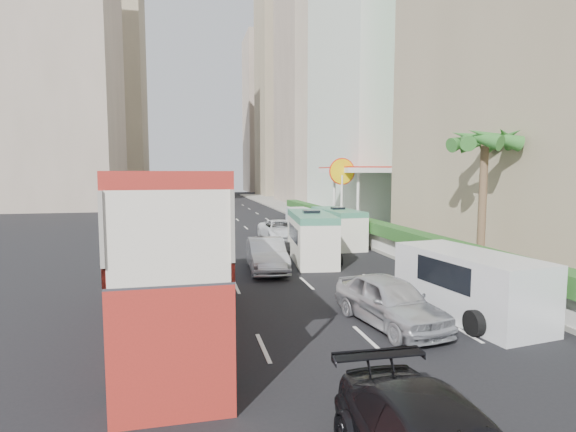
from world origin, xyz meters
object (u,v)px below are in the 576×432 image
object	(u,v)px
car_silver_lane_a	(266,271)
shell_station	(366,198)
double_decker_bus	(176,252)
palm_tree	(482,208)
car_silver_lane_b	(389,325)
panel_van_far	(301,218)
van_asset	(280,240)
panel_van_near	(468,284)
minibus_near	(311,237)
minibus_far	(338,228)

from	to	relation	value
car_silver_lane_a	shell_station	bearing A→B (deg)	54.94
double_decker_bus	palm_tree	distance (m)	14.39
palm_tree	car_silver_lane_b	bearing A→B (deg)	-144.48
double_decker_bus	shell_station	world-z (taller)	shell_station
double_decker_bus	panel_van_far	xyz separation A→B (m)	(10.45, 24.77, -1.65)
van_asset	panel_van_near	bearing A→B (deg)	-85.24
car_silver_lane_a	minibus_near	world-z (taller)	minibus_near
double_decker_bus	panel_van_near	world-z (taller)	double_decker_bus
minibus_near	panel_van_near	bearing A→B (deg)	-69.14
car_silver_lane_a	car_silver_lane_b	world-z (taller)	car_silver_lane_a
minibus_near	minibus_far	xyz separation A→B (m)	(3.17, 4.57, -0.11)
palm_tree	panel_van_far	bearing A→B (deg)	99.16
van_asset	panel_van_far	xyz separation A→B (m)	(3.33, 6.44, 0.88)
panel_van_far	shell_station	distance (m)	6.12
double_decker_bus	minibus_far	world-z (taller)	double_decker_bus
double_decker_bus	panel_van_far	distance (m)	26.93
panel_van_near	car_silver_lane_a	bearing A→B (deg)	115.78
panel_van_near	panel_van_far	xyz separation A→B (m)	(0.54, 25.46, -0.25)
palm_tree	car_silver_lane_a	bearing A→B (deg)	157.39
double_decker_bus	minibus_near	world-z (taller)	double_decker_bus
minibus_far	panel_van_near	xyz separation A→B (m)	(-0.50, -15.33, -0.13)
car_silver_lane_a	shell_station	distance (m)	19.26
minibus_far	panel_van_far	size ratio (longest dim) A/B	1.29
car_silver_lane_a	car_silver_lane_b	size ratio (longest dim) A/B	1.05
car_silver_lane_b	shell_station	world-z (taller)	shell_station
minibus_near	panel_van_near	xyz separation A→B (m)	(2.67, -10.75, -0.24)
van_asset	minibus_near	size ratio (longest dim) A/B	0.85
panel_van_near	shell_station	bearing A→B (deg)	68.30
panel_van_far	palm_tree	xyz separation A→B (m)	(3.35, -20.77, 2.50)
minibus_far	panel_van_near	size ratio (longest dim) A/B	1.01
car_silver_lane_b	palm_tree	bearing A→B (deg)	26.62
minibus_near	panel_van_far	size ratio (longest dim) A/B	1.40
van_asset	minibus_near	bearing A→B (deg)	-92.80
double_decker_bus	car_silver_lane_a	distance (m)	9.39
double_decker_bus	van_asset	xyz separation A→B (m)	(7.12, 18.33, -2.53)
car_silver_lane_a	panel_van_near	distance (m)	10.40
panel_van_near	shell_station	size ratio (longest dim) A/B	0.71
car_silver_lane_b	panel_van_near	xyz separation A→B (m)	(3.11, 0.30, 1.13)
minibus_near	panel_van_near	size ratio (longest dim) A/B	1.09
minibus_near	palm_tree	size ratio (longest dim) A/B	0.96
minibus_near	shell_station	bearing A→B (deg)	62.79
shell_station	panel_van_near	bearing A→B (deg)	-104.42
car_silver_lane_b	van_asset	size ratio (longest dim) A/B	0.92
van_asset	panel_van_near	xyz separation A→B (m)	(2.79, -19.02, 1.13)
double_decker_bus	palm_tree	bearing A→B (deg)	16.16
car_silver_lane_a	minibus_near	size ratio (longest dim) A/B	0.81
panel_van_far	palm_tree	world-z (taller)	palm_tree
double_decker_bus	minibus_far	bearing A→B (deg)	54.57
car_silver_lane_b	panel_van_near	world-z (taller)	panel_van_near
panel_van_far	van_asset	bearing A→B (deg)	-119.16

